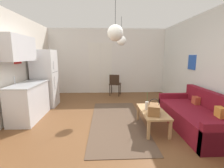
% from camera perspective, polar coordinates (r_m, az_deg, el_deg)
% --- Properties ---
extents(ground_plane, '(5.33, 7.63, 0.10)m').
position_cam_1_polar(ground_plane, '(3.54, -0.48, -17.22)').
color(ground_plane, brown).
extents(wall_back, '(4.93, 0.13, 2.65)m').
position_cam_1_polar(wall_back, '(6.71, -1.74, 8.02)').
color(wall_back, white).
rests_on(wall_back, ground_plane).
extents(area_rug, '(1.24, 2.87, 0.01)m').
position_cam_1_polar(area_rug, '(3.97, 1.87, -13.18)').
color(area_rug, brown).
rests_on(area_rug, ground_plane).
extents(couch, '(0.92, 2.01, 0.80)m').
position_cam_1_polar(couch, '(4.01, 28.55, -10.34)').
color(couch, maroon).
rests_on(couch, ground_plane).
extents(coffee_table, '(0.50, 1.02, 0.41)m').
position_cam_1_polar(coffee_table, '(3.59, 14.31, -10.01)').
color(coffee_table, tan).
rests_on(coffee_table, ground_plane).
extents(bamboo_vase, '(0.08, 0.08, 0.40)m').
position_cam_1_polar(bamboo_vase, '(3.57, 12.42, -7.57)').
color(bamboo_vase, beige).
rests_on(bamboo_vase, coffee_table).
extents(handbag, '(0.31, 0.38, 0.32)m').
position_cam_1_polar(handbag, '(3.33, 14.76, -8.78)').
color(handbag, brown).
rests_on(handbag, coffee_table).
extents(refrigerator, '(0.68, 0.64, 1.74)m').
position_cam_1_polar(refrigerator, '(5.33, -22.93, 1.82)').
color(refrigerator, white).
rests_on(refrigerator, ground_plane).
extents(kitchen_counter, '(0.59, 1.29, 2.04)m').
position_cam_1_polar(kitchen_counter, '(4.44, -28.32, -1.37)').
color(kitchen_counter, silver).
rests_on(kitchen_counter, ground_plane).
extents(accent_chair, '(0.51, 0.49, 0.84)m').
position_cam_1_polar(accent_chair, '(6.25, 1.03, 0.27)').
color(accent_chair, black).
rests_on(accent_chair, ground_plane).
extents(pendant_lamp_near, '(0.29, 0.29, 0.81)m').
position_cam_1_polar(pendant_lamp_near, '(2.99, 1.17, 17.85)').
color(pendant_lamp_near, black).
extents(pendant_lamp_far, '(0.28, 0.28, 0.79)m').
position_cam_1_polar(pendant_lamp_far, '(4.72, 3.34, 15.29)').
color(pendant_lamp_far, black).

